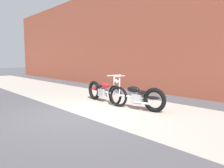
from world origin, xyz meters
The scene contains 5 objects.
ground_plane centered at (0.00, 0.00, 0.00)m, with size 80.00×80.00×0.00m, color #47474C.
sidewalk_slab centered at (0.00, 1.75, 0.00)m, with size 36.00×3.50×0.01m, color #9E998E.
brick_building_wall centered at (0.00, 5.20, 2.81)m, with size 36.00×0.50×5.61m, color brown.
motorcycle_red centered at (-1.29, 1.77, 0.40)m, with size 2.01×0.58×1.03m.
motorcycle_black centered at (0.61, 1.78, 0.40)m, with size 1.98×0.70×1.03m.
Camera 1 is at (5.20, -3.30, 1.54)m, focal length 35.95 mm.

